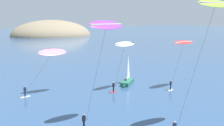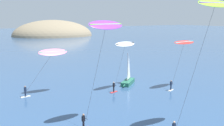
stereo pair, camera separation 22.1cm
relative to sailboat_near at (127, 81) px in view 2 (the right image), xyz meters
name	(u,v)px [view 2 (the right image)]	position (x,y,z in m)	size (l,w,h in m)	color
headland_island	(29,36)	(20.23, 133.94, -0.64)	(103.11, 45.61, 20.16)	slate
sailboat_near	(127,81)	(0.00, 0.00, 0.00)	(5.12, 4.63, 5.70)	#23664C
kitesurfer_white	(124,48)	(-2.50, -2.49, 6.24)	(5.82, 2.36, 7.97)	red
kitesurfer_red	(183,46)	(6.53, -6.73, 6.55)	(6.56, 2.30, 8.04)	silver
kitesurfer_pink	(51,55)	(-13.37, 1.82, 5.39)	(7.71, 1.61, 7.02)	silver
kitesurfer_purple	(104,33)	(-12.77, -13.52, 9.57)	(6.30, 2.08, 11.62)	red
kitesurfer_lime	(212,14)	(-4.26, -20.72, 11.59)	(8.39, 1.42, 13.74)	silver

